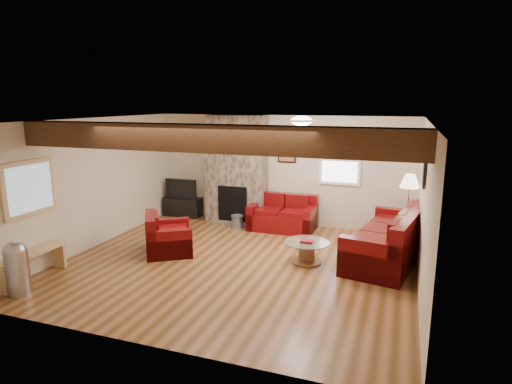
{
  "coord_description": "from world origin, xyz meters",
  "views": [
    {
      "loc": [
        2.68,
        -6.6,
        2.82
      ],
      "look_at": [
        0.22,
        0.4,
        1.23
      ],
      "focal_mm": 30.0,
      "sensor_mm": 36.0,
      "label": 1
    }
  ],
  "objects_px": {
    "loveseat": "(282,213)",
    "television": "(182,188)",
    "coffee_table": "(307,252)",
    "tv_cabinet": "(183,207)",
    "floor_lamp": "(410,185)",
    "armchair_red": "(169,233)",
    "sofa_three": "(388,235)"
  },
  "relations": [
    {
      "from": "loveseat",
      "to": "coffee_table",
      "type": "relative_size",
      "value": 1.81
    },
    {
      "from": "tv_cabinet",
      "to": "floor_lamp",
      "type": "bearing_deg",
      "value": -5.76
    },
    {
      "from": "armchair_red",
      "to": "coffee_table",
      "type": "distance_m",
      "value": 2.61
    },
    {
      "from": "sofa_three",
      "to": "floor_lamp",
      "type": "bearing_deg",
      "value": 171.93
    },
    {
      "from": "loveseat",
      "to": "floor_lamp",
      "type": "relative_size",
      "value": 1.01
    },
    {
      "from": "tv_cabinet",
      "to": "sofa_three",
      "type": "bearing_deg",
      "value": -16.36
    },
    {
      "from": "loveseat",
      "to": "coffee_table",
      "type": "xyz_separation_m",
      "value": [
        0.96,
        -1.78,
        -0.19
      ]
    },
    {
      "from": "tv_cabinet",
      "to": "television",
      "type": "relative_size",
      "value": 1.12
    },
    {
      "from": "tv_cabinet",
      "to": "floor_lamp",
      "type": "xyz_separation_m",
      "value": [
        5.25,
        -0.53,
        0.99
      ]
    },
    {
      "from": "television",
      "to": "floor_lamp",
      "type": "distance_m",
      "value": 5.3
    },
    {
      "from": "loveseat",
      "to": "television",
      "type": "bearing_deg",
      "value": 173.78
    },
    {
      "from": "loveseat",
      "to": "tv_cabinet",
      "type": "xyz_separation_m",
      "value": [
        -2.65,
        0.3,
        -0.15
      ]
    },
    {
      "from": "loveseat",
      "to": "floor_lamp",
      "type": "distance_m",
      "value": 2.75
    },
    {
      "from": "armchair_red",
      "to": "television",
      "type": "bearing_deg",
      "value": -9.71
    },
    {
      "from": "floor_lamp",
      "to": "loveseat",
      "type": "bearing_deg",
      "value": 174.97
    },
    {
      "from": "coffee_table",
      "to": "floor_lamp",
      "type": "relative_size",
      "value": 0.56
    },
    {
      "from": "armchair_red",
      "to": "television",
      "type": "distance_m",
      "value": 2.65
    },
    {
      "from": "armchair_red",
      "to": "sofa_three",
      "type": "bearing_deg",
      "value": -108.78
    },
    {
      "from": "armchair_red",
      "to": "television",
      "type": "relative_size",
      "value": 1.12
    },
    {
      "from": "floor_lamp",
      "to": "television",
      "type": "bearing_deg",
      "value": 174.24
    },
    {
      "from": "coffee_table",
      "to": "television",
      "type": "distance_m",
      "value": 4.19
    },
    {
      "from": "coffee_table",
      "to": "tv_cabinet",
      "type": "distance_m",
      "value": 4.16
    },
    {
      "from": "tv_cabinet",
      "to": "television",
      "type": "xyz_separation_m",
      "value": [
        0.0,
        0.0,
        0.47
      ]
    },
    {
      "from": "coffee_table",
      "to": "television",
      "type": "xyz_separation_m",
      "value": [
        -3.6,
        2.08,
        0.51
      ]
    },
    {
      "from": "sofa_three",
      "to": "television",
      "type": "distance_m",
      "value": 5.14
    },
    {
      "from": "armchair_red",
      "to": "floor_lamp",
      "type": "height_order",
      "value": "floor_lamp"
    },
    {
      "from": "loveseat",
      "to": "tv_cabinet",
      "type": "relative_size",
      "value": 1.55
    },
    {
      "from": "coffee_table",
      "to": "floor_lamp",
      "type": "distance_m",
      "value": 2.49
    },
    {
      "from": "tv_cabinet",
      "to": "floor_lamp",
      "type": "height_order",
      "value": "floor_lamp"
    },
    {
      "from": "sofa_three",
      "to": "television",
      "type": "relative_size",
      "value": 2.91
    },
    {
      "from": "coffee_table",
      "to": "tv_cabinet",
      "type": "relative_size",
      "value": 0.86
    },
    {
      "from": "sofa_three",
      "to": "armchair_red",
      "type": "relative_size",
      "value": 2.6
    }
  ]
}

